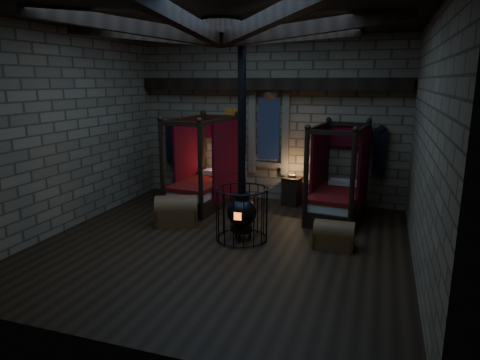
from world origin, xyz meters
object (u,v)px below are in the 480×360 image
(trunk_right, at_px, (334,236))
(stove, at_px, (242,209))
(bed_right, at_px, (338,195))
(bed_left, at_px, (204,184))
(trunk_left, at_px, (177,212))

(trunk_right, bearing_deg, stove, -175.41)
(bed_right, bearing_deg, trunk_right, -80.05)
(bed_left, bearing_deg, stove, -45.37)
(bed_left, xyz_separation_m, trunk_left, (0.02, -1.61, -0.25))
(bed_right, bearing_deg, bed_left, -172.90)
(bed_left, bearing_deg, trunk_left, -84.31)
(bed_left, distance_m, trunk_left, 1.63)
(bed_right, xyz_separation_m, trunk_right, (0.15, -1.97, -0.29))
(bed_left, xyz_separation_m, bed_right, (3.34, 0.09, -0.02))
(trunk_left, bearing_deg, bed_right, 3.62)
(stove, bearing_deg, bed_right, 50.63)
(bed_right, bearing_deg, stove, -122.30)
(bed_right, distance_m, trunk_right, 2.00)
(bed_left, height_order, trunk_left, bed_left)
(bed_left, height_order, bed_right, bed_left)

